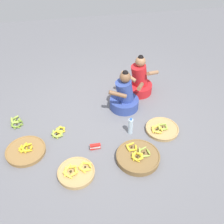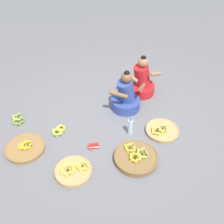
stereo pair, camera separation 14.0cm
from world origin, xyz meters
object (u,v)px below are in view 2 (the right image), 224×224
Objects in this scene: banana_basket_back_center at (73,171)px; loose_bananas_front_right at (58,131)px; vendor_woman_behind at (141,82)px; water_bottle at (130,127)px; vendor_woman_front at (126,97)px; packet_carton_stack at (94,146)px; banana_basket_front_center at (25,148)px; loose_bananas_back_right at (18,119)px; banana_basket_back_left at (136,158)px; banana_basket_near_bicycle at (162,130)px.

banana_basket_back_center is 1.79× the size of loose_bananas_front_right.
vendor_woman_behind is 2.22m from banana_basket_back_center.
vendor_woman_front is at bearing 85.21° from water_bottle.
loose_bananas_front_right is at bearing 103.96° from banana_basket_back_center.
vendor_woman_front is 1.13m from packet_carton_stack.
vendor_woman_behind is 1.34× the size of banana_basket_front_center.
vendor_woman_front reaches higher than loose_bananas_back_right.
banana_basket_back_center is 0.91m from banana_basket_back_left.
vendor_woman_front is 4.62× the size of packet_carton_stack.
banana_basket_front_center is at bearing 142.36° from banana_basket_back_center.
banana_basket_back_left reaches higher than loose_bananas_front_right.
banana_basket_front_center is 2.04× the size of loose_bananas_front_right.
banana_basket_front_center is 0.93× the size of banana_basket_back_left.
vendor_woman_behind is 1.69m from packet_carton_stack.
banana_basket_front_center is 0.73m from loose_bananas_back_right.
banana_basket_near_bicycle is 0.75m from banana_basket_back_left.
banana_basket_back_left is at bearing -93.91° from vendor_woman_front.
vendor_woman_front is 1.88m from banana_basket_front_center.
water_bottle reaches higher than banana_basket_front_center.
vendor_woman_behind is 2.41m from banana_basket_front_center.
loose_bananas_front_right is (-1.67, 0.26, -0.01)m from banana_basket_near_bicycle.
loose_bananas_back_right is 1.07× the size of loose_bananas_front_right.
vendor_woman_front is 0.88m from banana_basket_near_bicycle.
loose_bananas_back_right is (-1.89, -0.07, -0.21)m from vendor_woman_front.
water_bottle is (0.03, 0.56, 0.09)m from banana_basket_back_left.
banana_basket_near_bicycle is 1.69m from loose_bananas_front_right.
vendor_woman_behind is 2.58× the size of water_bottle.
packet_carton_stack is at bearing -170.95° from banana_basket_near_bicycle.
water_bottle is at bearing -10.20° from loose_bananas_front_right.
vendor_woman_front is 1.91m from loose_bananas_back_right.
water_bottle reaches higher than banana_basket_back_center.
loose_bananas_back_right is at bearing 125.90° from banana_basket_back_center.
packet_carton_stack is at bearing -6.85° from banana_basket_front_center.
water_bottle is at bearing -111.98° from vendor_woman_behind.
packet_carton_stack is at bearing -128.56° from vendor_woman_behind.
water_bottle is (1.84, -0.59, 0.12)m from loose_bananas_back_right.
banana_basket_back_left is 3.84× the size of packet_carton_stack.
vendor_woman_front reaches higher than loose_bananas_front_right.
loose_bananas_front_right is 0.69m from packet_carton_stack.
vendor_woman_behind is 2.74× the size of loose_bananas_front_right.
loose_bananas_front_right is at bearing -159.24° from vendor_woman_front.
banana_basket_near_bicycle is 1.04× the size of banana_basket_back_center.
banana_basket_back_center is 1.67× the size of loose_bananas_back_right.
vendor_woman_front is 1.30× the size of banana_basket_front_center.
packet_carton_stack is at bearing 150.78° from banana_basket_back_left.
banana_basket_back_center reaches higher than banana_basket_front_center.
vendor_woman_behind reaches higher than vendor_woman_front.
water_bottle reaches higher than loose_bananas_front_right.
banana_basket_back_center is at bearing -54.10° from loose_bananas_back_right.
banana_basket_back_left is at bearing -105.84° from vendor_woman_behind.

